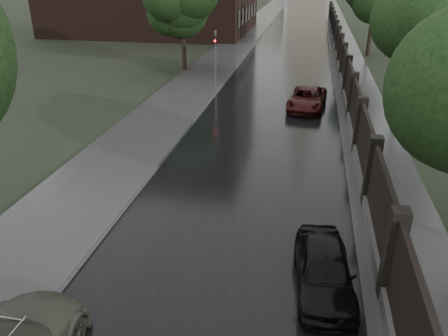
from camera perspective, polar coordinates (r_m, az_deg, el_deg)
fence_right at (r=37.52m, az=15.09°, el=13.46°), size 0.45×75.72×2.70m
tree_left_far at (r=36.31m, az=-5.49°, el=20.56°), size 4.25×4.25×7.39m
tree_right_b at (r=27.47m, az=23.33°, el=16.68°), size 4.08×4.08×7.01m
tree_right_c at (r=45.18m, az=19.07°, el=19.92°), size 4.08×4.08×7.01m
traffic_light at (r=30.96m, az=-1.12°, el=14.57°), size 0.16×0.32×4.00m
car_right_near at (r=12.33m, az=12.96°, el=-12.79°), size 1.84×3.86×1.27m
car_right_far at (r=27.34m, az=10.82°, el=8.87°), size 2.51×4.66×1.24m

